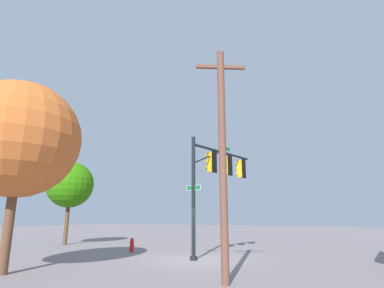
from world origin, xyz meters
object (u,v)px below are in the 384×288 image
at_px(utility_pole, 223,154).
at_px(fire_hydrant, 132,245).
at_px(tree_far, 70,185).
at_px(signal_pole_assembly, 218,173).
at_px(tree_near, 20,139).

relative_size(utility_pole, fire_hydrant, 9.65).
height_order(fire_hydrant, tree_far, tree_far).
relative_size(signal_pole_assembly, utility_pole, 0.78).
xyz_separation_m(fire_hydrant, tree_far, (1.61, 7.68, 4.14)).
distance_m(utility_pole, tree_far, 17.75).
relative_size(signal_pole_assembly, tree_near, 0.83).
height_order(utility_pole, fire_hydrant, utility_pole).
distance_m(fire_hydrant, tree_near, 9.36).
bearing_deg(signal_pole_assembly, fire_hydrant, 98.67).
distance_m(utility_pole, fire_hydrant, 10.93).
xyz_separation_m(utility_pole, tree_far, (7.53, 16.07, 0.38)).
relative_size(tree_near, tree_far, 1.18).
bearing_deg(tree_far, utility_pole, -115.12).
bearing_deg(tree_far, tree_near, -140.00).
bearing_deg(utility_pole, signal_pole_assembly, 24.16).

